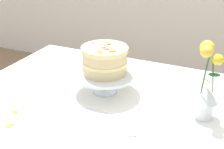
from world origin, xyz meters
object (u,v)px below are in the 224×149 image
(dining_table, at_px, (116,123))
(flower_vase, at_px, (206,89))
(layer_cake, at_px, (105,60))
(cake_stand, at_px, (105,76))

(dining_table, height_order, flower_vase, flower_vase)
(layer_cake, bearing_deg, flower_vase, -2.89)
(dining_table, xyz_separation_m, layer_cake, (-0.09, 0.08, 0.25))
(cake_stand, relative_size, layer_cake, 1.42)
(flower_vase, bearing_deg, layer_cake, 177.11)
(cake_stand, relative_size, flower_vase, 0.94)
(dining_table, bearing_deg, flower_vase, 9.94)
(dining_table, relative_size, cake_stand, 4.83)
(flower_vase, bearing_deg, cake_stand, 177.10)
(cake_stand, height_order, layer_cake, layer_cake)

